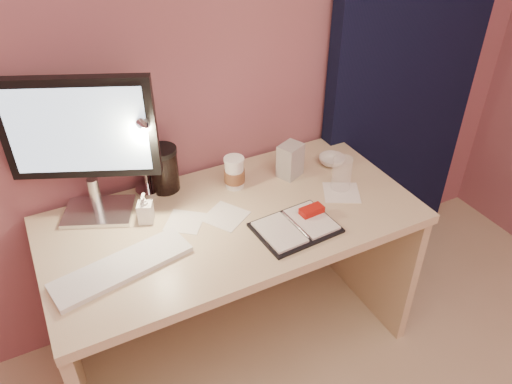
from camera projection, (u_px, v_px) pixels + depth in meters
name	position (u px, v px, depth m)	size (l,w,h in m)	color
room	(395.00, 46.00, 2.22)	(3.50, 3.50, 3.50)	#C6B28E
desk	(227.00, 249.00, 2.06)	(1.40, 0.70, 0.73)	#C7B88D
monitor	(82.00, 137.00, 1.70)	(0.49, 0.27, 0.55)	silver
keyboard	(122.00, 267.00, 1.64)	(0.46, 0.14, 0.02)	silver
planner	(297.00, 226.00, 1.81)	(0.30, 0.23, 0.04)	black
paper_a	(226.00, 216.00, 1.87)	(0.14, 0.14, 0.00)	white
paper_b	(341.00, 193.00, 2.00)	(0.14, 0.14, 0.00)	white
paper_c	(185.00, 222.00, 1.85)	(0.13, 0.13, 0.00)	white
coffee_cup	(234.00, 173.00, 2.00)	(0.08, 0.08, 0.13)	white
clear_cup	(342.00, 173.00, 1.99)	(0.08, 0.08, 0.14)	white
bowl	(332.00, 160.00, 2.17)	(0.11, 0.11, 0.04)	silver
lotion_bottle	(145.00, 208.00, 1.82)	(0.05, 0.06, 0.12)	white
dark_jar	(164.00, 171.00, 1.98)	(0.12, 0.12, 0.17)	black
product_box	(290.00, 160.00, 2.06)	(0.10, 0.08, 0.14)	#AFAFAB
desk_lamp	(151.00, 145.00, 1.78)	(0.11, 0.26, 0.43)	silver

